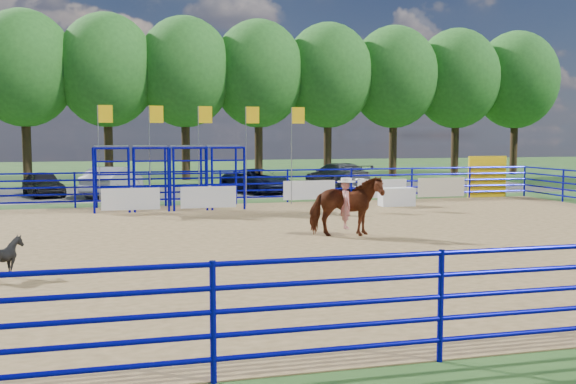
# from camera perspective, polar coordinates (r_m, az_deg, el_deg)

# --- Properties ---
(ground) EXTENTS (120.00, 120.00, 0.00)m
(ground) POSITION_cam_1_polar(r_m,az_deg,el_deg) (18.20, -1.45, -4.40)
(ground) COLOR #345A24
(ground) RESTS_ON ground
(arena_dirt) EXTENTS (30.00, 20.00, 0.02)m
(arena_dirt) POSITION_cam_1_polar(r_m,az_deg,el_deg) (18.20, -1.45, -4.37)
(arena_dirt) COLOR #9D7F4E
(arena_dirt) RESTS_ON ground
(gravel_strip) EXTENTS (40.00, 10.00, 0.01)m
(gravel_strip) POSITION_cam_1_polar(r_m,az_deg,el_deg) (34.87, -7.67, 0.09)
(gravel_strip) COLOR gray
(gravel_strip) RESTS_ON ground
(announcer_table) EXTENTS (1.46, 0.73, 0.77)m
(announcer_table) POSITION_cam_1_polar(r_m,az_deg,el_deg) (27.44, 9.63, -0.43)
(announcer_table) COLOR white
(announcer_table) RESTS_ON arena_dirt
(horse_and_rider) EXTENTS (2.25, 1.30, 2.42)m
(horse_and_rider) POSITION_cam_1_polar(r_m,az_deg,el_deg) (18.95, 5.19, -1.08)
(horse_and_rider) COLOR maroon
(horse_and_rider) RESTS_ON arena_dirt
(calf) EXTENTS (0.94, 0.88, 0.86)m
(calf) POSITION_cam_1_polar(r_m,az_deg,el_deg) (14.62, -23.75, -5.37)
(calf) COLOR black
(calf) RESTS_ON arena_dirt
(car_a) EXTENTS (2.62, 3.94, 1.24)m
(car_a) POSITION_cam_1_polar(r_m,az_deg,el_deg) (33.57, -20.92, 0.69)
(car_a) COLOR black
(car_a) RESTS_ON gravel_strip
(car_b) EXTENTS (3.05, 4.68, 1.46)m
(car_b) POSITION_cam_1_polar(r_m,az_deg,el_deg) (32.63, -15.29, 0.92)
(car_b) COLOR #94969C
(car_b) RESTS_ON gravel_strip
(car_c) EXTENTS (3.64, 4.91, 1.24)m
(car_c) POSITION_cam_1_polar(r_m,az_deg,el_deg) (33.55, -2.77, 1.01)
(car_c) COLOR #141932
(car_c) RESTS_ON gravel_strip
(car_d) EXTENTS (2.82, 5.32, 1.47)m
(car_d) POSITION_cam_1_polar(r_m,az_deg,el_deg) (35.82, 4.37, 1.44)
(car_d) COLOR slate
(car_d) RESTS_ON gravel_strip
(perimeter_fence) EXTENTS (30.10, 20.10, 1.50)m
(perimeter_fence) POSITION_cam_1_polar(r_m,az_deg,el_deg) (18.09, -1.46, -2.06)
(perimeter_fence) COLOR #0708A4
(perimeter_fence) RESTS_ON ground
(chute_assembly) EXTENTS (19.32, 2.41, 4.20)m
(chute_assembly) POSITION_cam_1_polar(r_m,az_deg,el_deg) (26.49, -9.75, 1.23)
(chute_assembly) COLOR #0708A4
(chute_assembly) RESTS_ON ground
(treeline) EXTENTS (56.40, 6.40, 11.24)m
(treeline) POSITION_cam_1_polar(r_m,az_deg,el_deg) (43.93, -9.17, 10.92)
(treeline) COLOR #3F2B19
(treeline) RESTS_ON ground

